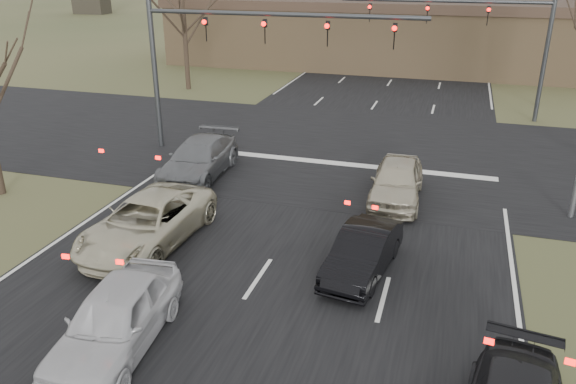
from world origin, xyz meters
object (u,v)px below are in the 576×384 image
mast_arm_far (493,25)px  streetlight_right_far (550,10)px  car_black_hatch (363,252)px  car_grey_ahead (199,159)px  building (428,34)px  car_white_sedan (115,319)px  car_silver_ahead (397,181)px  car_silver_suv (147,222)px  mast_arm_near (220,40)px

mast_arm_far → streetlight_right_far: size_ratio=1.11×
car_black_hatch → car_grey_ahead: car_grey_ahead is taller
building → car_white_sedan: size_ratio=9.44×
car_white_sedan → car_silver_ahead: car_white_sedan is taller
building → car_silver_suv: building is taller
car_white_sedan → car_grey_ahead: car_white_sedan is taller
car_black_hatch → car_grey_ahead: size_ratio=0.75×
building → mast_arm_near: mast_arm_near is taller
streetlight_right_far → building: bearing=123.6°
car_black_hatch → car_grey_ahead: bearing=151.6°
car_silver_suv → car_silver_ahead: (7.00, 5.72, 0.01)m
car_silver_suv → car_silver_ahead: bearing=41.5°
car_silver_suv → mast_arm_far: bearing=64.0°
car_white_sedan → building: bearing=78.0°
mast_arm_near → car_black_hatch: bearing=-47.8°
car_black_hatch → mast_arm_near: bearing=140.0°
mast_arm_near → car_white_sedan: 14.73m
car_white_sedan → car_grey_ahead: bearing=99.6°
building → car_silver_ahead: building is taller
car_white_sedan → car_grey_ahead: size_ratio=0.87×
mast_arm_far → car_silver_suv: 21.97m
car_silver_ahead → car_silver_suv: bearing=-142.4°
building → car_black_hatch: bearing=-88.8°
car_grey_ahead → car_silver_ahead: 8.03m
car_silver_suv → car_grey_ahead: car_grey_ahead is taller
mast_arm_near → car_black_hatch: 12.63m
mast_arm_near → mast_arm_far: same height
car_silver_ahead → mast_arm_far: bearing=74.9°
car_white_sedan → car_black_hatch: 6.89m
building → car_grey_ahead: (-7.03, -28.10, -1.91)m
car_silver_suv → car_black_hatch: bearing=4.1°
car_grey_ahead → car_silver_ahead: car_silver_ahead is taller
mast_arm_far → car_white_sedan: 25.48m
mast_arm_near → car_silver_ahead: mast_arm_near is taller
car_silver_suv → car_white_sedan: bearing=-65.7°
car_black_hatch → building: bearing=99.0°
mast_arm_near → car_grey_ahead: 5.32m
mast_arm_near → car_grey_ahead: size_ratio=2.34×
mast_arm_near → streetlight_right_far: (14.55, 14.00, 0.51)m
mast_arm_near → car_silver_suv: (1.23, -8.99, -4.32)m
mast_arm_near → car_silver_suv: bearing=-82.2°
mast_arm_far → car_grey_ahead: mast_arm_far is taller
mast_arm_far → car_silver_suv: bearing=-118.2°
mast_arm_far → car_grey_ahead: bearing=-130.6°
car_silver_suv → car_grey_ahead: 5.98m
car_white_sedan → mast_arm_near: bearing=97.0°
car_silver_suv → car_white_sedan: (1.92, -4.74, 0.01)m
building → car_silver_ahead: (1.00, -28.27, -1.90)m
car_white_sedan → car_silver_ahead: size_ratio=1.01×
car_black_hatch → car_grey_ahead: 9.60m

